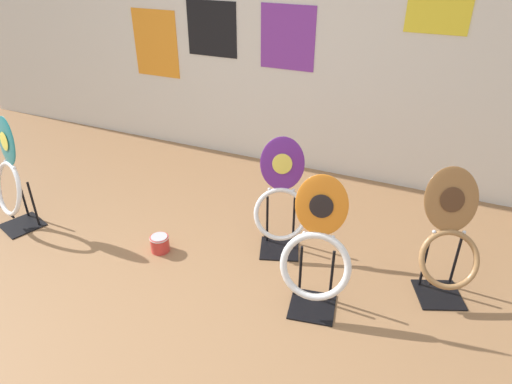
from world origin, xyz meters
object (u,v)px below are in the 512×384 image
Objects in this scene: toilet_seat_display_orange_sun at (316,256)px; paint_can at (160,243)px; toilet_seat_display_woodgrain at (449,243)px; toilet_seat_display_teal_sax at (10,179)px; toilet_seat_display_purple_note at (281,202)px.

toilet_seat_display_orange_sun is 6.22× the size of paint_can.
toilet_seat_display_orange_sun reaches higher than toilet_seat_display_woodgrain.
paint_can is (-1.21, 0.10, -0.33)m from toilet_seat_display_orange_sun.
paint_can is (-1.91, -0.37, -0.33)m from toilet_seat_display_woodgrain.
toilet_seat_display_purple_note is at bearing 15.88° from toilet_seat_display_teal_sax.
toilet_seat_display_woodgrain is at bearing 9.95° from toilet_seat_display_teal_sax.
toilet_seat_display_purple_note is 0.95× the size of toilet_seat_display_orange_sun.
toilet_seat_display_teal_sax is (-3.10, -0.54, 0.03)m from toilet_seat_display_woodgrain.
toilet_seat_display_teal_sax is (-2.40, -0.08, 0.02)m from toilet_seat_display_orange_sun.
toilet_seat_display_orange_sun is (0.42, -0.49, 0.01)m from toilet_seat_display_purple_note.
toilet_seat_display_woodgrain is at bearing 11.01° from paint_can.
toilet_seat_display_teal_sax is 6.33× the size of paint_can.
toilet_seat_display_teal_sax is 1.26m from paint_can.
toilet_seat_display_orange_sun is 0.98× the size of toilet_seat_display_teal_sax.
paint_can is at bearing -153.63° from toilet_seat_display_purple_note.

